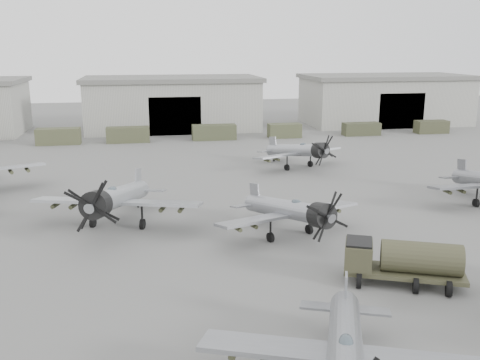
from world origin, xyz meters
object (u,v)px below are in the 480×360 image
Objects in this scene: aircraft_mid_2 at (292,211)px; aircraft_mid_1 at (115,199)px; fuel_tanker at (403,259)px; aircraft_near_1 at (345,352)px; aircraft_far_1 at (300,151)px.

aircraft_mid_1 is at bearing 140.99° from aircraft_mid_2.
fuel_tanker is (17.02, -13.07, -0.86)m from aircraft_mid_1.
aircraft_near_1 reaches higher than fuel_tanker.
aircraft_mid_2 is 9.70m from fuel_tanker.
aircraft_far_1 is at bearing 97.30° from aircraft_near_1.
aircraft_near_1 is at bearing -118.87° from aircraft_mid_2.
aircraft_near_1 is at bearing -50.29° from aircraft_mid_1.
aircraft_near_1 is 41.37m from aircraft_far_1.
aircraft_near_1 reaches higher than aircraft_far_1.
aircraft_mid_2 is 23.00m from aircraft_far_1.
aircraft_mid_2 is (2.93, 18.26, -0.05)m from aircraft_near_1.
aircraft_mid_1 reaches higher than aircraft_mid_2.
aircraft_mid_1 is at bearing 134.48° from aircraft_near_1.
aircraft_mid_1 is 1.15× the size of aircraft_mid_2.
fuel_tanker is (4.35, -8.65, -0.56)m from aircraft_mid_2.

